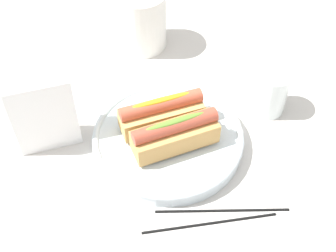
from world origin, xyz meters
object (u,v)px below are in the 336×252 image
object	(u,v)px
water_glass	(269,93)
hotdog_front	(175,134)
chopstick_near	(222,210)
paper_towel_roll	(141,20)
napkin_box	(44,113)
chopstick_far	(210,223)
hotdog_back	(161,113)
serving_bowl	(168,139)

from	to	relation	value
water_glass	hotdog_front	bearing A→B (deg)	-172.35
water_glass	chopstick_near	xyz separation A→B (m)	(-0.20, -0.17, -0.04)
paper_towel_roll	chopstick_near	distance (m)	0.47
napkin_box	chopstick_far	xyz separation A→B (m)	(0.18, -0.28, -0.07)
hotdog_back	chopstick_far	distance (m)	0.21
hotdog_back	water_glass	size ratio (longest dim) A/B	1.71
chopstick_far	water_glass	bearing A→B (deg)	54.74
hotdog_back	paper_towel_roll	world-z (taller)	paper_towel_roll
napkin_box	hotdog_back	bearing A→B (deg)	-12.78
hotdog_front	chopstick_near	world-z (taller)	hotdog_front
serving_bowl	hotdog_back	distance (m)	0.05
water_glass	paper_towel_roll	distance (m)	0.33
hotdog_front	chopstick_far	distance (m)	0.16
serving_bowl	chopstick_far	distance (m)	0.18
serving_bowl	water_glass	bearing A→B (deg)	0.37
hotdog_front	paper_towel_roll	xyz separation A→B (m)	(0.07, 0.32, 0.01)
napkin_box	serving_bowl	bearing A→B (deg)	-19.57
water_glass	napkin_box	xyz separation A→B (m)	(-0.41, 0.10, 0.03)
hotdog_front	chopstick_far	world-z (taller)	hotdog_front
paper_towel_roll	chopstick_far	xyz separation A→B (m)	(-0.08, -0.47, -0.06)
paper_towel_roll	hotdog_front	bearing A→B (deg)	-102.82
hotdog_front	hotdog_back	world-z (taller)	same
serving_bowl	hotdog_back	world-z (taller)	hotdog_back
serving_bowl	chopstick_near	xyz separation A→B (m)	(0.02, -0.17, -0.01)
paper_towel_roll	napkin_box	bearing A→B (deg)	-144.10
serving_bowl	paper_towel_roll	xyz separation A→B (m)	(0.07, 0.29, 0.05)
hotdog_back	water_glass	bearing A→B (deg)	-6.91
hotdog_back	napkin_box	xyz separation A→B (m)	(-0.19, 0.07, 0.02)
hotdog_front	napkin_box	distance (m)	0.23
paper_towel_roll	napkin_box	distance (m)	0.33
serving_bowl	water_glass	size ratio (longest dim) A/B	3.04
hotdog_back	chopstick_far	world-z (taller)	hotdog_back
water_glass	chopstick_near	distance (m)	0.26
serving_bowl	napkin_box	bearing A→B (deg)	152.03
hotdog_front	hotdog_back	distance (m)	0.05
hotdog_back	chopstick_far	size ratio (longest dim) A/B	0.70
paper_towel_roll	chopstick_far	distance (m)	0.48
hotdog_front	napkin_box	bearing A→B (deg)	146.01
hotdog_back	chopstick_near	distance (m)	0.20
napkin_box	water_glass	bearing A→B (deg)	-5.43
hotdog_back	chopstick_near	bearing A→B (deg)	-84.01
chopstick_near	hotdog_front	bearing A→B (deg)	122.42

